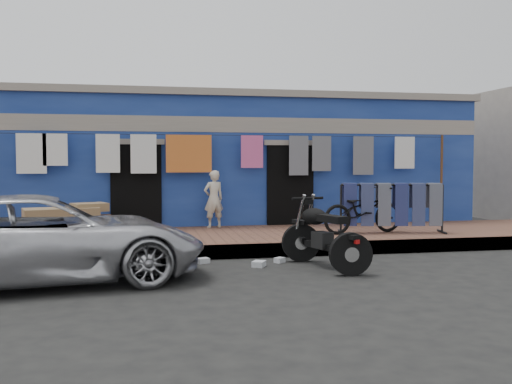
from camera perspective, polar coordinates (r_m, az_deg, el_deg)
name	(u,v)px	position (r m, az deg, el deg)	size (l,w,h in m)	color
ground	(282,274)	(8.74, 2.58, -8.24)	(80.00, 80.00, 0.00)	black
sidewalk	(246,240)	(11.61, -0.96, -4.80)	(28.00, 3.00, 0.25)	brown
curb	(261,251)	(10.20, 0.49, -5.89)	(28.00, 0.10, 0.25)	gray
building	(220,163)	(15.44, -3.62, 2.94)	(12.20, 5.20, 3.36)	navy
clothesline	(218,157)	(12.68, -3.77, 3.51)	(10.06, 0.06, 2.10)	brown
car	(44,237)	(8.57, -20.40, -4.27)	(2.08, 4.58, 1.29)	silver
seated_person	(214,199)	(12.64, -4.26, -0.70)	(0.46, 0.31, 1.27)	beige
bicycle	(363,205)	(11.82, 10.64, -1.30)	(0.63, 1.78, 1.15)	black
motorcycle	(324,233)	(9.22, 6.84, -4.14)	(1.09, 1.83, 1.12)	black
charpoy	(71,220)	(11.94, -18.02, -2.69)	(1.93, 1.28, 0.60)	brown
jeans_rack	(392,207)	(12.01, 13.41, -1.49)	(2.24, 0.85, 1.05)	black
litter_a	(203,261)	(9.71, -5.33, -6.85)	(0.19, 0.15, 0.09)	silver
litter_b	(280,260)	(9.73, 2.37, -6.82)	(0.17, 0.13, 0.09)	silver
litter_c	(259,264)	(9.36, 0.29, -7.20)	(0.23, 0.18, 0.09)	silver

